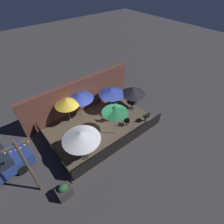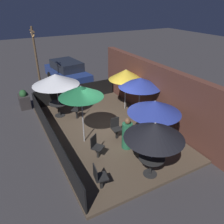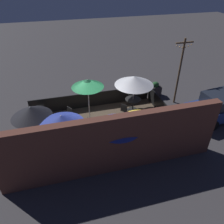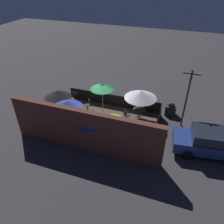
# 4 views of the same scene
# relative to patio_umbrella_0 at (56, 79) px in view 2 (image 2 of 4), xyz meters

# --- Properties ---
(ground_plane) EXTENTS (60.00, 60.00, 0.00)m
(ground_plane) POSITION_rel_patio_umbrella_0_xyz_m (2.35, 1.45, -2.07)
(ground_plane) COLOR #383538
(patio_deck) EXTENTS (7.67, 4.99, 0.12)m
(patio_deck) POSITION_rel_patio_umbrella_0_xyz_m (2.35, 1.45, -2.01)
(patio_deck) COLOR brown
(patio_deck) RESTS_ON ground_plane
(building_wall) EXTENTS (9.27, 0.36, 2.82)m
(building_wall) POSITION_rel_patio_umbrella_0_xyz_m (2.35, 4.17, -0.66)
(building_wall) COLOR brown
(building_wall) RESTS_ON ground_plane
(fence_front) EXTENTS (7.47, 0.05, 0.95)m
(fence_front) POSITION_rel_patio_umbrella_0_xyz_m (2.35, -1.01, -1.48)
(fence_front) COLOR black
(fence_front) RESTS_ON patio_deck
(fence_side_left) EXTENTS (0.05, 4.79, 0.95)m
(fence_side_left) POSITION_rel_patio_umbrella_0_xyz_m (-1.44, 1.45, -1.48)
(fence_side_left) COLOR black
(fence_side_left) RESTS_ON patio_deck
(patio_umbrella_0) EXTENTS (2.25, 2.25, 2.22)m
(patio_umbrella_0) POSITION_rel_patio_umbrella_0_xyz_m (0.00, 0.00, 0.00)
(patio_umbrella_0) COLOR #B2B2B7
(patio_umbrella_0) RESTS_ON patio_deck
(patio_umbrella_1) EXTENTS (1.91, 1.91, 2.04)m
(patio_umbrella_1) POSITION_rel_patio_umbrella_0_xyz_m (5.63, 1.52, -0.18)
(patio_umbrella_1) COLOR #B2B2B7
(patio_umbrella_1) RESTS_ON patio_deck
(patio_umbrella_2) EXTENTS (1.73, 1.73, 2.48)m
(patio_umbrella_2) POSITION_rel_patio_umbrella_0_xyz_m (2.72, 0.26, 0.31)
(patio_umbrella_2) COLOR #B2B2B7
(patio_umbrella_2) RESTS_ON patio_deck
(patio_umbrella_3) EXTENTS (2.04, 2.04, 2.01)m
(patio_umbrella_3) POSITION_rel_patio_umbrella_0_xyz_m (4.31, 2.55, -0.18)
(patio_umbrella_3) COLOR #B2B2B7
(patio_umbrella_3) RESTS_ON patio_deck
(patio_umbrella_4) EXTENTS (2.09, 2.09, 2.07)m
(patio_umbrella_4) POSITION_rel_patio_umbrella_0_xyz_m (2.00, 3.50, -0.10)
(patio_umbrella_4) COLOR #B2B2B7
(patio_umbrella_4) RESTS_ON patio_deck
(patio_umbrella_5) EXTENTS (1.77, 1.77, 2.21)m
(patio_umbrella_5) POSITION_rel_patio_umbrella_0_xyz_m (0.90, 3.37, -0.01)
(patio_umbrella_5) COLOR #B2B2B7
(patio_umbrella_5) RESTS_ON patio_deck
(dining_table_0) EXTENTS (0.94, 0.94, 0.73)m
(dining_table_0) POSITION_rel_patio_umbrella_0_xyz_m (-0.00, 0.00, -1.37)
(dining_table_0) COLOR black
(dining_table_0) RESTS_ON patio_deck
(dining_table_1) EXTENTS (0.87, 0.87, 0.73)m
(dining_table_1) POSITION_rel_patio_umbrella_0_xyz_m (5.63, 1.52, -1.37)
(dining_table_1) COLOR black
(dining_table_1) RESTS_ON patio_deck
(patio_chair_0) EXTENTS (0.57, 0.57, 0.96)m
(patio_chair_0) POSITION_rel_patio_umbrella_0_xyz_m (0.75, 0.72, -1.42)
(patio_chair_0) COLOR black
(patio_chair_0) RESTS_ON patio_deck
(patio_chair_1) EXTENTS (0.45, 0.45, 0.92)m
(patio_chair_1) POSITION_rel_patio_umbrella_0_xyz_m (5.38, -0.29, -1.45)
(patio_chair_1) COLOR black
(patio_chair_1) RESTS_ON patio_deck
(patio_chair_2) EXTENTS (0.41, 0.41, 0.91)m
(patio_chair_2) POSITION_rel_patio_umbrella_0_xyz_m (3.11, 1.58, -1.45)
(patio_chair_2) COLOR black
(patio_chair_2) RESTS_ON patio_deck
(patio_chair_3) EXTENTS (0.56, 0.56, 0.91)m
(patio_chair_3) POSITION_rel_patio_umbrella_0_xyz_m (3.91, 0.29, -1.46)
(patio_chair_3) COLOR black
(patio_chair_3) RESTS_ON patio_deck
(patron_0) EXTENTS (0.56, 0.56, 1.33)m
(patron_0) POSITION_rel_patio_umbrella_0_xyz_m (3.93, 1.62, -1.36)
(patron_0) COLOR #236642
(patron_0) RESTS_ON patio_deck
(planter_box) EXTENTS (0.78, 0.55, 1.06)m
(planter_box) POSITION_rel_patio_umbrella_0_xyz_m (-2.09, -1.39, -1.59)
(planter_box) COLOR #332D2D
(planter_box) RESTS_ON ground_plane
(light_post) EXTENTS (1.10, 0.12, 4.19)m
(light_post) POSITION_rel_patio_umbrella_0_xyz_m (-2.99, -0.25, 0.26)
(light_post) COLOR brown
(light_post) RESTS_ON ground_plane
(parked_car_0) EXTENTS (4.63, 2.24, 1.62)m
(parked_car_0) POSITION_rel_patio_umbrella_0_xyz_m (-4.83, 2.01, -1.22)
(parked_car_0) COLOR navy
(parked_car_0) RESTS_ON ground_plane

